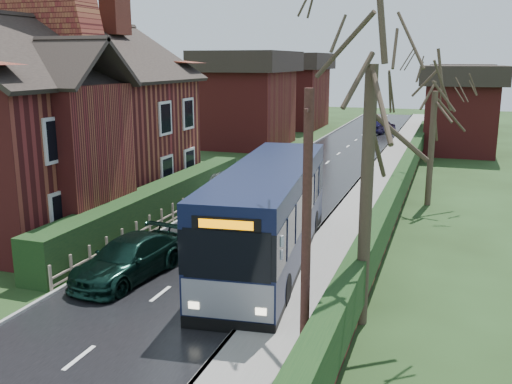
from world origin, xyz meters
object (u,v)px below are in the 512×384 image
at_px(car_green, 128,259).
at_px(telegraph_pole, 306,228).
at_px(bus, 269,215).
at_px(brick_house, 54,118).
at_px(car_silver, 222,185).
at_px(bus_stop_sign, 278,268).

distance_m(car_green, telegraph_pole, 7.72).
relative_size(bus, telegraph_pole, 1.81).
xyz_separation_m(brick_house, bus, (10.94, -2.97, -2.69)).
height_order(bus, car_green, bus).
bearing_deg(car_silver, car_green, -73.12).
bearing_deg(car_green, car_silver, 103.07).
bearing_deg(car_green, brick_house, 147.22).
bearing_deg(bus, telegraph_pole, -71.67).
bearing_deg(bus, car_silver, 115.41).
height_order(bus, car_silver, bus).
bearing_deg(telegraph_pole, car_silver, 115.49).
relative_size(brick_house, car_silver, 3.46).
xyz_separation_m(bus, telegraph_pole, (2.81, -6.01, 1.51)).
xyz_separation_m(bus_stop_sign, telegraph_pole, (1.01, -1.21, 1.51)).
relative_size(bus, bus_stop_sign, 4.46).
bearing_deg(bus_stop_sign, telegraph_pole, -30.52).
bearing_deg(car_green, telegraph_pole, -18.27).
xyz_separation_m(car_silver, bus_stop_sign, (6.80, -12.78, 0.97)).
bearing_deg(bus, brick_house, 158.12).
relative_size(car_green, bus_stop_sign, 1.77).
distance_m(car_green, bus_stop_sign, 6.00).
bearing_deg(telegraph_pole, car_green, 151.27).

